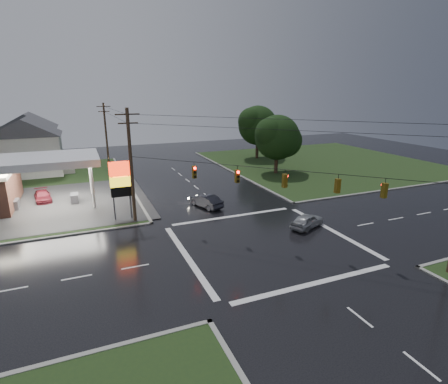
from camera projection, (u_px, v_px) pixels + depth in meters
name	position (u px, v px, depth m)	size (l,w,h in m)	color
ground	(266.00, 243.00, 29.81)	(120.00, 120.00, 0.00)	black
grass_ne	(322.00, 162.00, 62.41)	(36.00, 36.00, 0.08)	#1E3316
pylon_sign	(120.00, 181.00, 34.11)	(2.00, 0.35, 6.00)	#59595E
utility_pole_nw	(131.00, 165.00, 33.11)	(2.20, 0.32, 11.00)	#382619
utility_pole_n	(106.00, 134.00, 58.43)	(2.20, 0.32, 10.50)	#382619
traffic_signals	(269.00, 169.00, 27.97)	(26.87, 26.87, 1.47)	black
house_near	(29.00, 146.00, 52.74)	(11.05, 8.48, 8.60)	silver
house_far	(30.00, 137.00, 63.00)	(11.05, 8.48, 8.60)	silver
tree_ne_near	(278.00, 138.00, 52.93)	(7.99, 6.80, 8.98)	black
tree_ne_far	(258.00, 125.00, 64.50)	(8.46, 7.20, 9.80)	black
car_north	(206.00, 201.00, 38.65)	(1.51, 4.34, 1.43)	black
car_crossing	(307.00, 221.00, 32.94)	(1.59, 3.96, 1.35)	gray
car_pump	(43.00, 196.00, 40.77)	(1.69, 4.15, 1.20)	#5B141D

